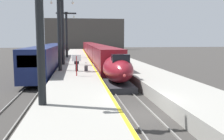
% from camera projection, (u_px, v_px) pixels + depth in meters
% --- Properties ---
extents(ground_plane, '(260.00, 260.00, 0.00)m').
position_uv_depth(ground_plane, '(141.00, 115.00, 15.79)').
color(ground_plane, '#33302D').
extents(platform_left, '(4.80, 110.00, 1.05)m').
position_uv_depth(platform_left, '(76.00, 66.00, 39.49)').
color(platform_left, gray).
rests_on(platform_left, ground).
extents(platform_right, '(4.80, 110.00, 1.05)m').
position_uv_depth(platform_right, '(127.00, 65.00, 40.61)').
color(platform_right, gray).
rests_on(platform_right, ground).
extents(platform_left_safety_stripe, '(0.20, 107.80, 0.01)m').
position_uv_depth(platform_left_safety_stripe, '(91.00, 62.00, 39.74)').
color(platform_left_safety_stripe, yellow).
rests_on(platform_left_safety_stripe, platform_left).
extents(rail_main_left, '(0.08, 110.00, 0.12)m').
position_uv_depth(rail_main_left, '(96.00, 67.00, 42.71)').
color(rail_main_left, slate).
rests_on(rail_main_left, ground).
extents(rail_main_right, '(0.08, 110.00, 0.12)m').
position_uv_depth(rail_main_right, '(105.00, 67.00, 42.91)').
color(rail_main_right, slate).
rests_on(rail_main_right, ground).
extents(rail_secondary_left, '(0.08, 110.00, 0.12)m').
position_uv_depth(rail_secondary_left, '(47.00, 67.00, 41.59)').
color(rail_secondary_left, slate).
rests_on(rail_secondary_left, ground).
extents(rail_secondary_right, '(0.08, 110.00, 0.12)m').
position_uv_depth(rail_secondary_right, '(56.00, 67.00, 41.80)').
color(rail_secondary_right, slate).
rests_on(rail_secondary_right, ground).
extents(highspeed_train_main, '(2.92, 75.80, 3.60)m').
position_uv_depth(highspeed_train_main, '(94.00, 51.00, 57.52)').
color(highspeed_train_main, maroon).
rests_on(highspeed_train_main, ground).
extents(regional_train_adjacent, '(2.85, 36.60, 3.80)m').
position_uv_depth(regional_train_adjacent, '(51.00, 55.00, 40.34)').
color(regional_train_adjacent, '#141E4C').
rests_on(regional_train_adjacent, ground).
extents(station_column_mid, '(4.00, 0.68, 9.40)m').
position_uv_depth(station_column_mid, '(59.00, 22.00, 28.90)').
color(station_column_mid, black).
rests_on(station_column_mid, platform_left).
extents(station_column_far, '(4.00, 0.68, 9.75)m').
position_uv_depth(station_column_far, '(62.00, 24.00, 36.00)').
color(station_column_far, black).
rests_on(station_column_far, platform_left).
extents(station_column_distant, '(4.00, 0.68, 9.00)m').
position_uv_depth(station_column_distant, '(67.00, 30.00, 50.16)').
color(station_column_distant, black).
rests_on(station_column_distant, platform_left).
extents(passenger_near_edge, '(0.55, 0.31, 1.69)m').
position_uv_depth(passenger_near_edge, '(77.00, 63.00, 28.86)').
color(passenger_near_edge, '#23232D').
rests_on(passenger_near_edge, platform_left).
extents(rolling_suitcase, '(0.40, 0.22, 0.98)m').
position_uv_depth(rolling_suitcase, '(86.00, 68.00, 29.20)').
color(rolling_suitcase, '#4C4C51').
rests_on(rolling_suitcase, platform_left).
extents(departure_info_board, '(0.90, 0.10, 2.12)m').
position_uv_depth(departure_info_board, '(76.00, 61.00, 25.05)').
color(departure_info_board, maroon).
rests_on(departure_info_board, platform_left).
extents(terminus_back_wall, '(36.00, 2.00, 14.00)m').
position_uv_depth(terminus_back_wall, '(85.00, 34.00, 115.19)').
color(terminus_back_wall, '#4C4742').
rests_on(terminus_back_wall, ground).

